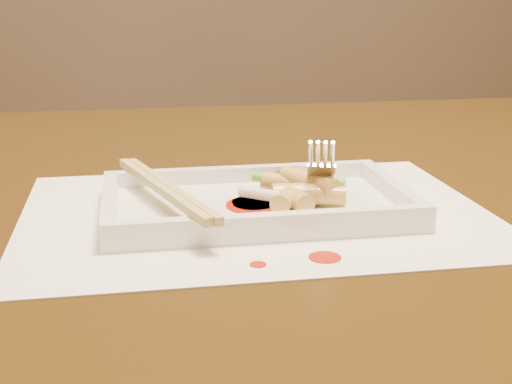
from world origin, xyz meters
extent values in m
cube|color=black|center=(0.00, 0.00, 0.73)|extent=(1.40, 0.90, 0.04)
cube|color=white|center=(-0.08, -0.12, 0.75)|extent=(0.40, 0.30, 0.00)
cylinder|color=#A71304|center=(-0.05, -0.23, 0.75)|extent=(0.02, 0.02, 0.00)
cylinder|color=#A71304|center=(-0.10, -0.24, 0.75)|extent=(0.01, 0.01, 0.00)
cube|color=white|center=(-0.08, -0.12, 0.76)|extent=(0.26, 0.16, 0.01)
cube|color=white|center=(-0.08, -0.04, 0.77)|extent=(0.26, 0.01, 0.01)
cube|color=white|center=(-0.08, -0.19, 0.77)|extent=(0.26, 0.01, 0.01)
cube|color=white|center=(-0.21, -0.12, 0.77)|extent=(0.01, 0.14, 0.01)
cube|color=white|center=(0.04, -0.12, 0.77)|extent=(0.01, 0.14, 0.01)
cube|color=black|center=(-0.05, -0.08, 0.77)|extent=(0.05, 0.04, 0.01)
cylinder|color=#EAEACC|center=(-0.08, -0.13, 0.77)|extent=(0.04, 0.03, 0.01)
cylinder|color=green|center=(-0.04, -0.10, 0.77)|extent=(0.08, 0.05, 0.01)
cube|color=tan|center=(-0.16, -0.12, 0.78)|extent=(0.07, 0.20, 0.01)
cube|color=tan|center=(-0.16, -0.12, 0.78)|extent=(0.07, 0.20, 0.01)
cylinder|color=#A71304|center=(-0.08, -0.12, 0.76)|extent=(0.05, 0.05, 0.00)
cylinder|color=#A71304|center=(-0.08, -0.12, 0.76)|extent=(0.04, 0.04, 0.00)
cylinder|color=#A71304|center=(-0.08, -0.12, 0.76)|extent=(0.04, 0.04, 0.00)
cylinder|color=#D1BA61|center=(-0.05, -0.13, 0.77)|extent=(0.04, 0.02, 0.02)
cylinder|color=#D1BA61|center=(-0.03, -0.14, 0.77)|extent=(0.04, 0.03, 0.02)
cylinder|color=#D1BA61|center=(-0.04, -0.11, 0.78)|extent=(0.04, 0.05, 0.02)
cylinder|color=#D1BA61|center=(-0.05, -0.14, 0.77)|extent=(0.03, 0.04, 0.02)
cylinder|color=#D1BA61|center=(-0.05, -0.10, 0.77)|extent=(0.05, 0.04, 0.02)
cylinder|color=#D1BA61|center=(-0.03, -0.12, 0.78)|extent=(0.04, 0.05, 0.02)
cylinder|color=#D1BA61|center=(-0.06, -0.14, 0.77)|extent=(0.03, 0.04, 0.02)
camera|label=1|loc=(-0.18, -0.70, 0.94)|focal=50.00mm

